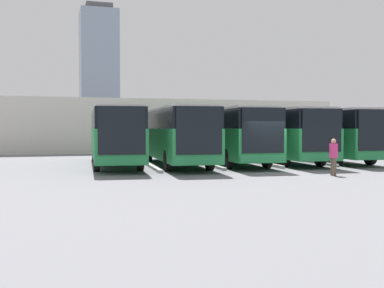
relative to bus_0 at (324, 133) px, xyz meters
name	(u,v)px	position (x,y,z in m)	size (l,w,h in m)	color
ground_plane	(270,172)	(6.84, 6.13, -1.84)	(600.00, 600.00, 0.00)	slate
bus_0	(324,133)	(0.00, 0.00, 0.00)	(3.37, 12.03, 3.30)	#238447
curb_divider_0	(315,162)	(1.71, 1.76, -1.77)	(0.24, 5.46, 0.15)	#B2B2AD
bus_1	(277,133)	(3.42, 0.12, 0.00)	(3.37, 12.03, 3.30)	#238447
curb_divider_1	(265,164)	(5.13, 1.88, -1.77)	(0.24, 5.46, 0.15)	#B2B2AD
bus_2	(228,133)	(6.85, 0.37, 0.00)	(3.37, 12.03, 3.30)	#238447
curb_divider_2	(211,165)	(8.56, 2.12, -1.77)	(0.24, 5.46, 0.15)	#B2B2AD
bus_3	(176,134)	(10.27, 0.80, 0.00)	(3.37, 12.03, 3.30)	#238447
curb_divider_3	(153,167)	(11.98, 2.56, -1.77)	(0.24, 5.46, 0.15)	#B2B2AD
bus_4	(114,134)	(13.69, -0.09, 0.00)	(3.37, 12.03, 3.30)	#238447
pedestrian	(333,156)	(4.89, 8.63, -0.93)	(0.44, 0.44, 1.69)	brown
station_building	(160,126)	(6.84, -18.19, 0.56)	(31.47, 12.92, 4.73)	beige
office_tower	(99,71)	(-2.66, -167.34, 23.06)	(14.69, 14.69, 51.00)	#7F8EA3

